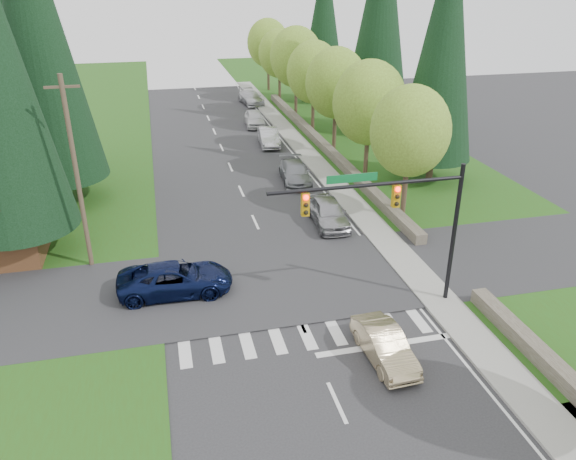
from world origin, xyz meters
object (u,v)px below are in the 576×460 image
object	(u,v)px
suv_navy	(175,279)
parked_car_d	(255,118)
sedan_champagne	(385,345)
parked_car_b	(295,173)
parked_car_e	(251,98)
parked_car_c	(269,137)
parked_car_a	(328,212)

from	to	relation	value
suv_navy	parked_car_d	size ratio (longest dim) A/B	1.21
sedan_champagne	suv_navy	world-z (taller)	suv_navy
parked_car_b	parked_car_e	bearing A→B (deg)	91.95
parked_car_b	parked_car_c	distance (m)	9.71
parked_car_a	parked_car_e	bearing A→B (deg)	90.04
suv_navy	parked_car_d	distance (m)	31.91
parked_car_a	parked_car_e	distance (m)	34.52
parked_car_b	parked_car_d	bearing A→B (deg)	94.96
sedan_champagne	parked_car_b	xyz separation A→B (m)	(1.58, 21.03, 0.05)
parked_car_a	parked_car_d	bearing A→B (deg)	92.44
sedan_champagne	parked_car_d	bearing A→B (deg)	84.97
parked_car_c	parked_car_d	distance (m)	6.88
sedan_champagne	parked_car_c	world-z (taller)	parked_car_c
parked_car_a	parked_car_b	bearing A→B (deg)	93.01
parked_car_c	parked_car_a	bearing A→B (deg)	-85.41
parked_car_a	parked_car_d	world-z (taller)	parked_car_a
suv_navy	parked_car_c	xyz separation A→B (m)	(9.46, 23.59, -0.01)
sedan_champagne	parked_car_b	world-z (taller)	parked_car_b
sedan_champagne	parked_car_d	size ratio (longest dim) A/B	0.89
parked_car_d	sedan_champagne	bearing A→B (deg)	-87.73
sedan_champagne	parked_car_c	bearing A→B (deg)	84.43
parked_car_c	parked_car_e	xyz separation A→B (m)	(1.40, 16.89, -0.01)
sedan_champagne	parked_car_c	distance (m)	30.78
parked_car_b	parked_car_a	bearing A→B (deg)	-84.20
sedan_champagne	parked_car_e	xyz separation A→B (m)	(2.98, 47.63, 0.07)
sedan_champagne	parked_car_a	xyz separation A→B (m)	(1.70, 13.14, 0.15)
parked_car_d	parked_car_e	bearing A→B (deg)	86.72
parked_car_a	parked_car_d	distance (m)	24.49
parked_car_a	parked_car_b	xyz separation A→B (m)	(-0.12, 7.89, -0.10)
parked_car_a	parked_car_c	world-z (taller)	parked_car_a
suv_navy	parked_car_c	distance (m)	25.41
suv_navy	parked_car_b	distance (m)	16.79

